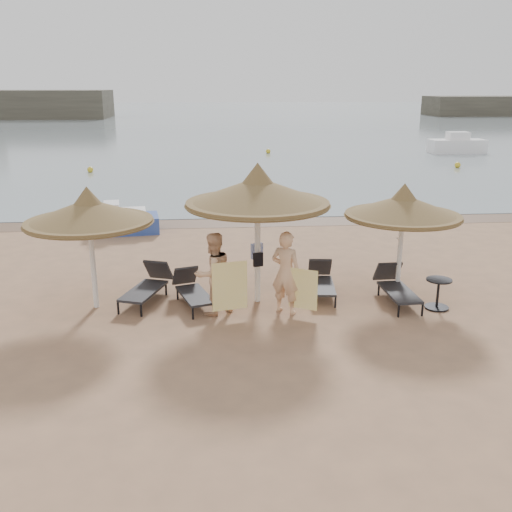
{
  "coord_description": "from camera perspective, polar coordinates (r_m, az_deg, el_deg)",
  "views": [
    {
      "loc": [
        -0.16,
        -11.15,
        4.93
      ],
      "look_at": [
        0.83,
        1.2,
        1.18
      ],
      "focal_mm": 40.0,
      "sensor_mm": 36.0,
      "label": 1
    }
  ],
  "objects": [
    {
      "name": "ground",
      "position": [
        12.19,
        -3.47,
        -7.03
      ],
      "size": [
        160.0,
        160.0,
        0.0
      ],
      "primitive_type": "plane",
      "color": "#A07352",
      "rests_on": "ground"
    },
    {
      "name": "sea",
      "position": [
        91.28,
        -4.63,
        13.73
      ],
      "size": [
        200.0,
        140.0,
        0.03
      ],
      "primitive_type": "cube",
      "color": "slate",
      "rests_on": "ground"
    },
    {
      "name": "wet_sand_strip",
      "position": [
        21.13,
        -4.04,
        3.34
      ],
      "size": [
        200.0,
        1.6,
        0.01
      ],
      "primitive_type": "cube",
      "color": "brown",
      "rests_on": "ground"
    },
    {
      "name": "far_shore",
      "position": [
        92.42,
        -20.96,
        14.55
      ],
      "size": [
        150.0,
        54.8,
        12.0
      ],
      "color": "#524D3E",
      "rests_on": "ground"
    },
    {
      "name": "palapa_left",
      "position": [
        13.05,
        -16.41,
        4.23
      ],
      "size": [
        2.83,
        2.83,
        2.8
      ],
      "rotation": [
        0.0,
        0.0,
        -0.01
      ],
      "color": "white",
      "rests_on": "ground"
    },
    {
      "name": "palapa_center",
      "position": [
        12.81,
        0.16,
        6.38
      ],
      "size": [
        3.29,
        3.29,
        3.27
      ],
      "rotation": [
        0.0,
        0.0,
        0.09
      ],
      "color": "white",
      "rests_on": "ground"
    },
    {
      "name": "palapa_right",
      "position": [
        13.81,
        14.51,
        4.79
      ],
      "size": [
        2.75,
        2.75,
        2.73
      ],
      "rotation": [
        0.0,
        0.0,
        0.37
      ],
      "color": "white",
      "rests_on": "ground"
    },
    {
      "name": "lounger_far_left",
      "position": [
        13.73,
        -10.74,
        -2.85
      ],
      "size": [
        1.18,
        1.95,
        0.83
      ],
      "rotation": [
        0.0,
        0.0,
        -0.33
      ],
      "color": "black",
      "rests_on": "ground"
    },
    {
      "name": "lounger_near_left",
      "position": [
        13.36,
        -6.42,
        -3.34
      ],
      "size": [
        1.06,
        1.8,
        0.77
      ],
      "rotation": [
        0.0,
        0.0,
        0.31
      ],
      "color": "black",
      "rests_on": "ground"
    },
    {
      "name": "lounger_near_right",
      "position": [
        13.97,
        6.55,
        -2.43
      ],
      "size": [
        0.75,
        1.75,
        0.76
      ],
      "rotation": [
        0.0,
        0.0,
        -0.11
      ],
      "color": "black",
      "rests_on": "ground"
    },
    {
      "name": "lounger_far_right",
      "position": [
        13.82,
        13.79,
        -2.95
      ],
      "size": [
        0.67,
        1.83,
        0.81
      ],
      "rotation": [
        0.0,
        0.0,
        0.04
      ],
      "color": "black",
      "rests_on": "ground"
    },
    {
      "name": "side_table",
      "position": [
        13.64,
        17.72,
        -3.7
      ],
      "size": [
        0.58,
        0.58,
        0.7
      ],
      "rotation": [
        0.0,
        0.0,
        -0.29
      ],
      "color": "black",
      "rests_on": "ground"
    },
    {
      "name": "person_left",
      "position": [
        12.51,
        -4.31,
        -1.14
      ],
      "size": [
        1.18,
        1.07,
        2.15
      ],
      "primitive_type": "imported",
      "rotation": [
        0.0,
        0.0,
        3.71
      ],
      "color": "#E3B083",
      "rests_on": "ground"
    },
    {
      "name": "person_right",
      "position": [
        12.52,
        3.02,
        -1.02
      ],
      "size": [
        1.2,
        1.09,
        2.19
      ],
      "primitive_type": "imported",
      "rotation": [
        0.0,
        0.0,
        2.58
      ],
      "color": "#E3B083",
      "rests_on": "ground"
    },
    {
      "name": "towel_left",
      "position": [
        12.29,
        -2.63,
        -3.04
      ],
      "size": [
        0.76,
        0.2,
        1.09
      ],
      "rotation": [
        0.0,
        0.0,
        0.23
      ],
      "color": "yellow",
      "rests_on": "ground"
    },
    {
      "name": "towel_right",
      "position": [
        12.48,
        4.73,
        -3.33
      ],
      "size": [
        0.59,
        0.33,
        0.92
      ],
      "rotation": [
        0.0,
        0.0,
        -0.5
      ],
      "color": "yellow",
      "rests_on": "ground"
    },
    {
      "name": "bag_patterned",
      "position": [
        13.32,
        0.09,
        0.52
      ],
      "size": [
        0.3,
        0.2,
        0.36
      ],
      "rotation": [
        0.0,
        0.0,
        0.4
      ],
      "color": "silver",
      "rests_on": "ground"
    },
    {
      "name": "bag_dark",
      "position": [
        13.03,
        0.22,
        -0.37
      ],
      "size": [
        0.24,
        0.13,
        0.32
      ],
      "rotation": [
        0.0,
        0.0,
        0.28
      ],
      "color": "black",
      "rests_on": "ground"
    },
    {
      "name": "pedal_boat",
      "position": [
        20.19,
        -13.07,
        3.43
      ],
      "size": [
        2.43,
        1.64,
        1.06
      ],
      "rotation": [
        0.0,
        0.0,
        0.14
      ],
      "color": "#2C4698",
      "rests_on": "ground"
    },
    {
      "name": "buoy_left",
      "position": [
        34.58,
        -16.24,
        8.29
      ],
      "size": [
        0.35,
        0.35,
        0.35
      ],
      "primitive_type": "sphere",
      "color": "gold",
      "rests_on": "ground"
    },
    {
      "name": "buoy_mid",
      "position": [
        42.45,
        1.22,
        10.43
      ],
      "size": [
        0.35,
        0.35,
        0.35
      ],
      "primitive_type": "sphere",
      "color": "gold",
      "rests_on": "ground"
    },
    {
      "name": "buoy_right",
      "position": [
        37.17,
        19.51,
        8.57
      ],
      "size": [
        0.36,
        0.36,
        0.36
      ],
      "primitive_type": "sphere",
      "color": "gold",
      "rests_on": "ground"
    }
  ]
}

